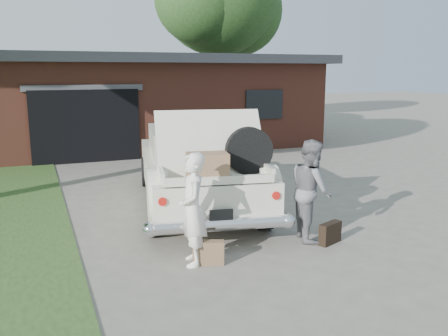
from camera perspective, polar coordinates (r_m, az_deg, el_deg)
name	(u,v)px	position (r m, az deg, el deg)	size (l,w,h in m)	color
ground	(238,240)	(7.92, 1.65, -8.63)	(90.00, 90.00, 0.00)	gray
house	(142,99)	(18.73, -9.88, 8.15)	(12.80, 7.80, 3.30)	brown
sedan	(196,166)	(9.75, -3.34, 0.19)	(3.11, 5.82, 2.09)	silver
woman_left	(193,209)	(6.75, -3.77, -4.99)	(0.59, 0.39, 1.63)	white
woman_right	(311,190)	(7.89, 10.46, -2.59)	(0.81, 0.63, 1.66)	slate
suitcase_left	(208,253)	(6.93, -1.89, -10.14)	(0.45, 0.14, 0.35)	#826142
suitcase_right	(330,233)	(7.90, 12.64, -7.65)	(0.45, 0.14, 0.35)	black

